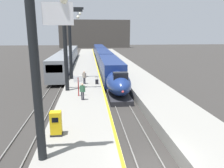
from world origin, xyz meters
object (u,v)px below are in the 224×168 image
Objects in this scene: rolling_suitcase at (97,82)px; passenger_near_edge at (84,76)px; station_column_near at (35,55)px; passenger_mid_platform at (82,90)px; highspeed_train_main at (104,58)px; station_column_far at (70,37)px; regional_train_adjacent at (67,58)px; station_column_mid at (65,42)px; ticket_machine_yellow at (56,124)px; departure_info_board at (78,82)px.

passenger_near_edge is at bearing 171.74° from rolling_suitcase.
station_column_near is 11.06m from passenger_mid_platform.
station_column_far reaches higher than highspeed_train_main.
station_column_near is at bearing -96.25° from passenger_near_edge.
regional_train_adjacent reaches higher than passenger_near_edge.
ticket_machine_yellow is at bearing -88.21° from station_column_mid.
passenger_near_edge is 1.72× the size of rolling_suitcase.
passenger_near_edge is 6.85m from passenger_mid_platform.
ticket_machine_yellow is (-3.15, -13.94, 0.44)m from rolling_suitcase.
station_column_mid is 6.48m from station_column_far.
station_column_far reaches higher than rolling_suitcase.
passenger_near_edge is 1.00× the size of passenger_mid_platform.
station_column_far is at bearing 90.16° from station_column_near.
station_column_mid is 5.70m from passenger_near_edge.
rolling_suitcase is 0.46× the size of departure_info_board.
departure_info_board is at bearing 83.22° from ticket_machine_yellow.
highspeed_train_main is 33.55× the size of passenger_mid_platform.
station_column_near is 5.40m from ticket_machine_yellow.
rolling_suitcase is (3.50, 2.76, -5.15)m from station_column_mid.
station_column_mid reaches higher than regional_train_adjacent.
station_column_near is at bearing -100.17° from passenger_mid_platform.
passenger_near_edge is 1.06× the size of ticket_machine_yellow.
station_column_far is at bearing 90.00° from station_column_mid.
station_column_mid reaches higher than departure_info_board.
ticket_machine_yellow is at bearing -98.93° from highspeed_train_main.
station_column_far is 5.88× the size of passenger_mid_platform.
station_column_near reaches higher than highspeed_train_main.
station_column_near is 5.23× the size of passenger_near_edge.
rolling_suitcase is at bearing 38.27° from station_column_mid.
station_column_far is 18.39m from ticket_machine_yellow.
station_column_far reaches higher than ticket_machine_yellow.
passenger_mid_platform is at bearing -90.45° from passenger_near_edge.
highspeed_train_main is at bearing 81.76° from passenger_mid_platform.
regional_train_adjacent is at bearing 97.93° from departure_info_board.
station_column_mid is 12.14m from ticket_machine_yellow.
passenger_mid_platform is at bearing -72.34° from departure_info_board.
highspeed_train_main reaches higher than passenger_mid_platform.
highspeed_train_main is 19.29m from station_column_far.
highspeed_train_main is at bearing 79.28° from passenger_near_edge.
station_column_near is 0.98× the size of station_column_mid.
station_column_near is 13.83m from station_column_mid.
station_column_mid is 6.81m from rolling_suitcase.
regional_train_adjacent is at bearing -174.46° from highspeed_train_main.
regional_train_adjacent is at bearing 105.48° from rolling_suitcase.
station_column_near is (2.26, -37.17, 4.36)m from regional_train_adjacent.
rolling_suitcase is at bearing 77.27° from ticket_machine_yellow.
highspeed_train_main reaches higher than rolling_suitcase.
station_column_mid is 6.18m from passenger_mid_platform.
departure_info_board is at bearing -99.64° from highspeed_train_main.
departure_info_board is (3.59, -25.77, 0.43)m from regional_train_adjacent.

